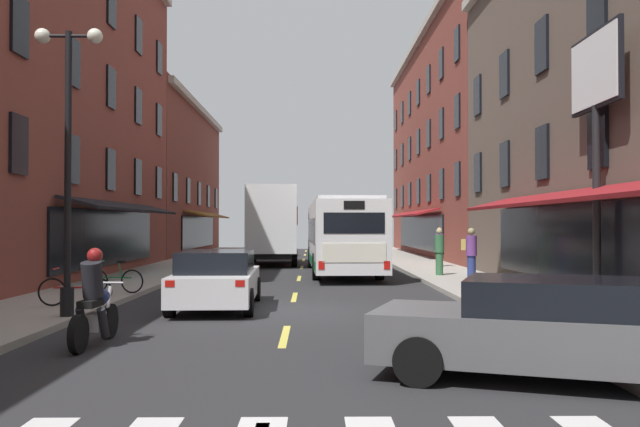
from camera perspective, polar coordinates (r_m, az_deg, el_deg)
ground_plane at (r=15.79m, az=-2.53°, el=-8.63°), size 34.80×80.00×0.10m
lane_centre_dashes at (r=15.53m, az=-2.56°, el=-8.56°), size 0.14×73.90×0.01m
sidewalk_left at (r=17.02m, az=-23.00°, el=-7.59°), size 3.00×80.00×0.14m
sidewalk_right at (r=16.66m, az=18.40°, el=-7.76°), size 3.00×80.00×0.14m
billboard_sign at (r=16.63m, az=22.81°, el=9.03°), size 0.40×2.59×6.38m
transit_bus at (r=27.59m, az=1.89°, el=-1.88°), size 2.90×11.32×3.07m
box_truck at (r=33.53m, az=-4.12°, el=-1.02°), size 2.66×6.91×3.94m
sedan_near at (r=43.44m, az=-3.74°, el=-2.75°), size 2.00×4.81×1.36m
sedan_mid at (r=9.30m, az=19.54°, el=-9.36°), size 4.91×3.23×1.34m
sedan_far at (r=16.35m, az=-8.93°, el=-5.65°), size 2.07×4.50×1.41m
motorcycle_rider at (r=11.87m, az=-18.96°, el=-7.43°), size 0.62×2.07×1.66m
bicycle_near at (r=16.62m, az=-20.44°, el=-6.27°), size 1.71×0.48×0.91m
bicycle_mid at (r=19.39m, az=-17.37°, el=-5.52°), size 1.70×0.48×0.91m
pedestrian_near at (r=22.51m, az=12.94°, el=-3.37°), size 0.53×0.43×1.81m
pedestrian_mid at (r=25.34m, az=10.31°, el=-3.21°), size 0.36×0.36×1.78m
pedestrian_far at (r=30.60m, az=10.33°, el=-2.81°), size 0.36×0.36×1.79m
street_lamp_twin at (r=14.82m, az=-21.01°, el=4.57°), size 1.42×0.32×6.05m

